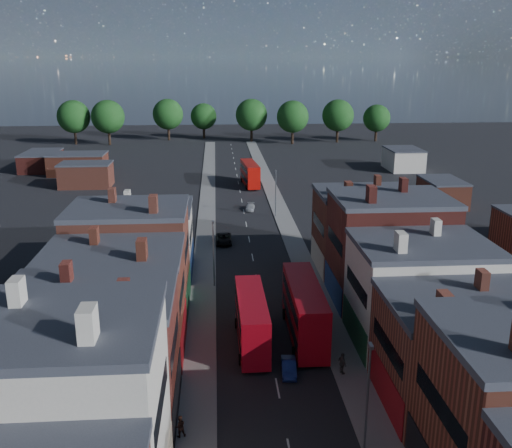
{
  "coord_description": "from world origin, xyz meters",
  "views": [
    {
      "loc": [
        -4.66,
        -32.94,
        26.17
      ],
      "look_at": [
        0.0,
        33.33,
        6.69
      ],
      "focal_mm": 40.0,
      "sensor_mm": 36.0,
      "label": 1
    }
  ],
  "objects": [
    {
      "name": "lamp_post_3",
      "position": [
        5.2,
        60.0,
        4.7
      ],
      "size": [
        0.25,
        0.7,
        8.12
      ],
      "color": "slate",
      "rests_on": "ground"
    },
    {
      "name": "bus_2",
      "position": [
        2.37,
        85.03,
        2.64
      ],
      "size": [
        3.62,
        11.53,
        4.9
      ],
      "rotation": [
        0.0,
        0.0,
        0.09
      ],
      "color": "#AC0D07",
      "rests_on": "ground"
    },
    {
      "name": "bus_0",
      "position": [
        -1.65,
        15.56,
        2.61
      ],
      "size": [
        2.95,
        11.24,
        4.84
      ],
      "rotation": [
        0.0,
        0.0,
        0.01
      ],
      "color": "red",
      "rests_on": "ground"
    },
    {
      "name": "lamp_post_2",
      "position": [
        -5.2,
        30.0,
        4.7
      ],
      "size": [
        0.25,
        0.7,
        8.12
      ],
      "color": "slate",
      "rests_on": "ground"
    },
    {
      "name": "car_1",
      "position": [
        1.2,
        10.23,
        0.58
      ],
      "size": [
        1.47,
        3.6,
        1.16
      ],
      "primitive_type": "imported",
      "rotation": [
        0.0,
        0.0,
        -0.07
      ],
      "color": "navy",
      "rests_on": "ground"
    },
    {
      "name": "pavement_east",
      "position": [
        6.5,
        50.0,
        0.06
      ],
      "size": [
        3.0,
        200.0,
        0.12
      ],
      "primitive_type": "cube",
      "color": "gray",
      "rests_on": "ground"
    },
    {
      "name": "terrace_west",
      "position": [
        -14.0,
        0.0,
        6.25
      ],
      "size": [
        12.0,
        80.0,
        12.51
      ],
      "primitive_type": "cube",
      "color": "maroon",
      "rests_on": "ground"
    },
    {
      "name": "terrace_east",
      "position": [
        14.0,
        0.0,
        6.25
      ],
      "size": [
        12.0,
        80.0,
        12.51
      ],
      "primitive_type": "cube",
      "color": "maroon",
      "rests_on": "ground"
    },
    {
      "name": "bus_1",
      "position": [
        3.5,
        16.73,
        2.93
      ],
      "size": [
        3.27,
        12.6,
        5.43
      ],
      "rotation": [
        0.0,
        0.0,
        -0.01
      ],
      "color": "#AE0915",
      "rests_on": "ground"
    },
    {
      "name": "lamp_post_1",
      "position": [
        5.2,
        0.0,
        4.7
      ],
      "size": [
        0.25,
        0.7,
        8.12
      ],
      "color": "slate",
      "rests_on": "ground"
    },
    {
      "name": "car_3",
      "position": [
        1.2,
        64.97,
        0.53
      ],
      "size": [
        1.96,
        3.81,
        1.06
      ],
      "primitive_type": "imported",
      "rotation": [
        0.0,
        0.0,
        -0.14
      ],
      "color": "silver",
      "rests_on": "ground"
    },
    {
      "name": "ped_1",
      "position": [
        -7.63,
        2.18,
        0.95
      ],
      "size": [
        0.88,
        0.61,
        1.65
      ],
      "primitive_type": "imported",
      "rotation": [
        0.0,
        0.0,
        3.37
      ],
      "color": "#3D2118",
      "rests_on": "pavement_west"
    },
    {
      "name": "car_2",
      "position": [
        -3.8,
        46.4,
        0.68
      ],
      "size": [
        2.31,
        4.91,
        1.36
      ],
      "primitive_type": "imported",
      "rotation": [
        0.0,
        0.0,
        0.01
      ],
      "color": "black",
      "rests_on": "ground"
    },
    {
      "name": "ped_3",
      "position": [
        5.72,
        9.67,
        1.09
      ],
      "size": [
        0.88,
        1.25,
        1.95
      ],
      "primitive_type": "imported",
      "rotation": [
        0.0,
        0.0,
        1.92
      ],
      "color": "#514B45",
      "rests_on": "pavement_east"
    },
    {
      "name": "pavement_west",
      "position": [
        -6.5,
        50.0,
        0.06
      ],
      "size": [
        3.0,
        200.0,
        0.12
      ],
      "primitive_type": "cube",
      "color": "gray",
      "rests_on": "ground"
    }
  ]
}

